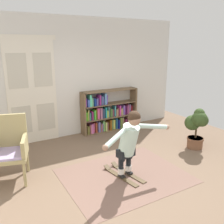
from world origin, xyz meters
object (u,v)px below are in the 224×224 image
wicker_chair (8,147)px  person_skier (130,139)px  bookshelf (107,114)px  skis_pair (123,174)px  potted_plant (197,125)px

wicker_chair → person_skier: 2.05m
bookshelf → skis_pair: bearing=-112.0°
potted_plant → person_skier: 2.04m
bookshelf → person_skier: 2.53m
potted_plant → skis_pair: size_ratio=1.06×
wicker_chair → person_skier: bearing=-30.3°
bookshelf → potted_plant: size_ratio=1.69×
potted_plant → person_skier: size_ratio=0.63×
bookshelf → wicker_chair: bearing=-153.2°
bookshelf → person_skier: person_skier is taller
wicker_chair → skis_pair: (1.74, -0.89, -0.56)m
skis_pair → person_skier: size_ratio=0.59×
bookshelf → person_skier: bearing=-110.3°
bookshelf → skis_pair: 2.44m
bookshelf → potted_plant: bookshelf is taller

